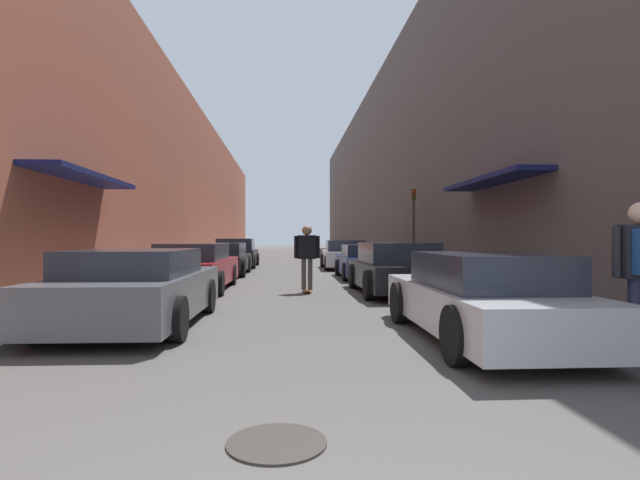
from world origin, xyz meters
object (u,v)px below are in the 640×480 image
(parked_car_left_2, at_px, (221,259))
(parked_car_right_0, at_px, (482,297))
(manhole_cover, at_px, (277,443))
(traffic_light, at_px, (414,220))
(parked_car_left_3, at_px, (236,253))
(parked_car_right_1, at_px, (396,269))
(skateboarder, at_px, (307,251))
(parked_car_left_0, at_px, (137,288))
(parked_car_right_3, at_px, (345,255))
(parked_car_right_2, at_px, (367,262))
(parked_car_left_1, at_px, (195,268))

(parked_car_left_2, relative_size, parked_car_right_0, 0.93)
(manhole_cover, bearing_deg, traffic_light, 72.36)
(parked_car_left_3, bearing_deg, parked_car_right_1, -66.51)
(skateboarder, height_order, traffic_light, traffic_light)
(parked_car_left_0, bearing_deg, skateboarder, 58.15)
(parked_car_left_3, bearing_deg, parked_car_left_2, -90.73)
(parked_car_left_2, xyz_separation_m, traffic_light, (7.62, 0.31, 1.54))
(parked_car_right_1, bearing_deg, parked_car_right_0, -90.66)
(parked_car_right_0, bearing_deg, parked_car_right_3, 90.12)
(parked_car_left_3, bearing_deg, manhole_cover, -83.60)
(parked_car_right_1, xyz_separation_m, parked_car_right_2, (0.05, 4.91, -0.05))
(parked_car_right_1, height_order, manhole_cover, parked_car_right_1)
(parked_car_right_2, relative_size, skateboarder, 2.26)
(parked_car_left_3, bearing_deg, parked_car_right_0, -73.84)
(parked_car_left_2, distance_m, parked_car_left_3, 5.22)
(parked_car_right_0, height_order, parked_car_right_2, parked_car_right_0)
(parked_car_left_2, relative_size, manhole_cover, 6.08)
(parked_car_left_0, height_order, parked_car_right_0, parked_car_left_0)
(parked_car_left_0, relative_size, parked_car_left_3, 0.92)
(parked_car_left_3, relative_size, traffic_light, 1.46)
(parked_car_right_1, height_order, skateboarder, skateboarder)
(parked_car_left_3, bearing_deg, parked_car_right_2, -53.47)
(parked_car_left_2, height_order, skateboarder, skateboarder)
(parked_car_left_3, relative_size, manhole_cover, 6.81)
(parked_car_left_0, bearing_deg, manhole_cover, -63.87)
(parked_car_right_3, bearing_deg, parked_car_right_1, -89.44)
(parked_car_left_0, relative_size, traffic_light, 1.35)
(parked_car_right_2, relative_size, manhole_cover, 5.67)
(parked_car_left_3, relative_size, parked_car_right_2, 1.20)
(parked_car_left_0, distance_m, parked_car_left_2, 11.17)
(parked_car_right_3, bearing_deg, parked_car_left_3, 161.18)
(parked_car_right_0, height_order, manhole_cover, parked_car_right_0)
(parked_car_left_1, height_order, parked_car_left_3, parked_car_left_3)
(parked_car_left_3, distance_m, parked_car_right_0, 18.57)
(parked_car_right_0, bearing_deg, skateboarder, 109.44)
(parked_car_left_2, xyz_separation_m, parked_car_right_2, (5.35, -1.92, -0.03))
(parked_car_left_2, distance_m, manhole_cover, 16.15)
(parked_car_left_2, bearing_deg, parked_car_left_1, -89.78)
(parked_car_left_0, distance_m, parked_car_right_2, 10.64)
(parked_car_right_3, distance_m, traffic_light, 4.25)
(parked_car_right_3, distance_m, manhole_cover, 19.63)
(parked_car_left_2, distance_m, parked_car_right_0, 13.66)
(parked_car_left_1, distance_m, parked_car_left_2, 5.64)
(parked_car_left_0, relative_size, manhole_cover, 6.29)
(parked_car_right_0, relative_size, parked_car_right_2, 1.15)
(parked_car_right_0, distance_m, parked_car_right_2, 10.70)
(parked_car_right_3, bearing_deg, parked_car_left_0, -109.25)
(parked_car_left_2, xyz_separation_m, manhole_cover, (2.44, -15.96, -0.60))
(parked_car_left_1, bearing_deg, parked_car_left_2, 90.22)
(parked_car_left_0, height_order, parked_car_right_2, parked_car_left_0)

